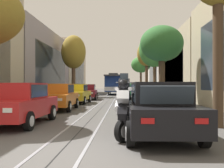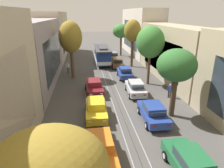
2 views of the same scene
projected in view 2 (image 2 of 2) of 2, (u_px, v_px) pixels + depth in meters
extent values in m
plane|color=#4C4947|center=(112.00, 89.00, 24.50)|extent=(160.00, 160.00, 0.00)
cube|color=gray|center=(105.00, 80.00, 27.69)|extent=(0.08, 63.01, 0.01)
cube|color=gray|center=(112.00, 80.00, 27.83)|extent=(0.08, 63.01, 0.01)
cube|color=black|center=(109.00, 80.00, 27.76)|extent=(0.03, 63.01, 0.01)
cube|color=gray|center=(35.00, 53.00, 25.15)|extent=(4.67, 18.04, 8.10)
cube|color=#2D3842|center=(54.00, 56.00, 25.59)|extent=(0.04, 12.84, 4.86)
cube|color=#BCAD93|center=(55.00, 34.00, 42.08)|extent=(4.33, 18.04, 9.12)
cube|color=#2D3842|center=(65.00, 36.00, 42.52)|extent=(0.04, 12.84, 5.47)
cube|color=tan|center=(173.00, 52.00, 27.72)|extent=(4.01, 18.04, 7.32)
cube|color=#2D3842|center=(159.00, 55.00, 27.59)|extent=(0.04, 12.84, 4.39)
cube|color=beige|center=(141.00, 32.00, 44.45)|extent=(4.84, 18.04, 9.76)
cube|color=#2D3842|center=(130.00, 34.00, 44.30)|extent=(0.04, 12.84, 5.85)
cube|color=orange|center=(100.00, 150.00, 12.51)|extent=(1.90, 4.34, 0.66)
cube|color=orange|center=(100.00, 141.00, 12.44)|extent=(1.53, 2.10, 0.60)
cube|color=#2D3842|center=(102.00, 149.00, 11.67)|extent=(1.34, 0.25, 0.47)
cube|color=#2D3842|center=(98.00, 131.00, 13.54)|extent=(1.30, 0.23, 0.45)
cube|color=#2D3842|center=(112.00, 139.00, 12.55)|extent=(0.07, 1.81, 0.47)
cube|color=#2D3842|center=(88.00, 142.00, 12.32)|extent=(0.07, 1.81, 0.47)
cube|color=#B21414|center=(105.00, 130.00, 14.57)|extent=(0.28, 0.05, 0.12)
cube|color=#B21414|center=(90.00, 131.00, 14.40)|extent=(0.28, 0.05, 0.12)
cylinder|color=black|center=(118.00, 168.00, 11.52)|extent=(0.22, 0.64, 0.64)
cylinder|color=silver|center=(120.00, 168.00, 11.54)|extent=(0.03, 0.35, 0.35)
cylinder|color=black|center=(111.00, 141.00, 14.00)|extent=(0.22, 0.64, 0.64)
cylinder|color=silver|center=(112.00, 141.00, 14.01)|extent=(0.03, 0.35, 0.35)
cylinder|color=black|center=(86.00, 143.00, 13.73)|extent=(0.22, 0.64, 0.64)
cylinder|color=silver|center=(84.00, 143.00, 13.71)|extent=(0.03, 0.35, 0.35)
cube|color=gold|center=(96.00, 110.00, 17.69)|extent=(1.89, 4.34, 0.66)
cube|color=gold|center=(96.00, 103.00, 17.61)|extent=(1.52, 2.10, 0.60)
cube|color=#2D3842|center=(96.00, 108.00, 16.84)|extent=(1.34, 0.25, 0.47)
cube|color=#2D3842|center=(95.00, 98.00, 18.72)|extent=(1.30, 0.23, 0.45)
cube|color=#2D3842|center=(104.00, 103.00, 17.70)|extent=(0.07, 1.81, 0.47)
cube|color=#2D3842|center=(87.00, 104.00, 17.53)|extent=(0.07, 1.81, 0.47)
cube|color=white|center=(104.00, 121.00, 15.70)|extent=(0.28, 0.05, 0.14)
cube|color=#B21414|center=(101.00, 99.00, 19.73)|extent=(0.28, 0.05, 0.12)
cube|color=white|center=(90.00, 122.00, 15.57)|extent=(0.28, 0.05, 0.14)
cube|color=#B21414|center=(90.00, 100.00, 19.61)|extent=(0.28, 0.05, 0.12)
cylinder|color=black|center=(107.00, 120.00, 16.65)|extent=(0.21, 0.64, 0.64)
cylinder|color=silver|center=(109.00, 120.00, 16.66)|extent=(0.03, 0.35, 0.35)
cylinder|color=black|center=(86.00, 122.00, 16.46)|extent=(0.21, 0.64, 0.64)
cylinder|color=silver|center=(85.00, 122.00, 16.44)|extent=(0.03, 0.35, 0.35)
cylinder|color=black|center=(105.00, 106.00, 19.14)|extent=(0.21, 0.64, 0.64)
cylinder|color=silver|center=(106.00, 106.00, 19.15)|extent=(0.03, 0.35, 0.35)
cylinder|color=black|center=(86.00, 107.00, 18.95)|extent=(0.21, 0.64, 0.64)
cylinder|color=silver|center=(85.00, 107.00, 18.93)|extent=(0.03, 0.35, 0.35)
cube|color=maroon|center=(94.00, 88.00, 22.99)|extent=(2.01, 4.38, 0.66)
cube|color=maroon|center=(94.00, 82.00, 22.91)|extent=(1.57, 2.13, 0.60)
cube|color=#2D3842|center=(95.00, 85.00, 22.14)|extent=(1.34, 0.29, 0.47)
cube|color=#2D3842|center=(93.00, 79.00, 24.01)|extent=(1.30, 0.26, 0.45)
cube|color=#2D3842|center=(100.00, 82.00, 23.04)|extent=(0.12, 1.81, 0.47)
cube|color=#2D3842|center=(87.00, 83.00, 22.78)|extent=(0.12, 1.81, 0.47)
cube|color=white|center=(101.00, 94.00, 21.05)|extent=(0.28, 0.05, 0.14)
cube|color=#B21414|center=(97.00, 81.00, 25.05)|extent=(0.28, 0.05, 0.12)
cube|color=white|center=(91.00, 94.00, 20.86)|extent=(0.28, 0.05, 0.14)
cube|color=#B21414|center=(88.00, 81.00, 24.85)|extent=(0.28, 0.05, 0.12)
cylinder|color=black|center=(103.00, 94.00, 22.02)|extent=(0.23, 0.65, 0.64)
cylinder|color=silver|center=(104.00, 94.00, 22.04)|extent=(0.04, 0.35, 0.35)
cylinder|color=black|center=(88.00, 95.00, 21.71)|extent=(0.23, 0.65, 0.64)
cylinder|color=silver|center=(87.00, 95.00, 21.69)|extent=(0.04, 0.35, 0.35)
cylinder|color=black|center=(100.00, 86.00, 24.48)|extent=(0.23, 0.65, 0.64)
cylinder|color=silver|center=(101.00, 86.00, 24.50)|extent=(0.04, 0.35, 0.35)
cylinder|color=black|center=(86.00, 87.00, 24.17)|extent=(0.23, 0.65, 0.64)
cylinder|color=silver|center=(85.00, 87.00, 24.15)|extent=(0.04, 0.35, 0.35)
cube|color=#1E6038|center=(190.00, 165.00, 11.28)|extent=(1.84, 4.31, 0.66)
cube|color=#1E6038|center=(193.00, 158.00, 10.93)|extent=(1.49, 2.08, 0.60)
cube|color=#2D3842|center=(185.00, 149.00, 11.71)|extent=(1.33, 0.23, 0.47)
cube|color=#2D3842|center=(180.00, 160.00, 10.82)|extent=(0.04, 1.81, 0.47)
cube|color=#2D3842|center=(205.00, 157.00, 11.03)|extent=(0.04, 1.81, 0.47)
cube|color=white|center=(166.00, 142.00, 13.18)|extent=(0.28, 0.04, 0.14)
cube|color=white|center=(181.00, 140.00, 13.33)|extent=(0.28, 0.04, 0.14)
cylinder|color=black|center=(165.00, 156.00, 12.51)|extent=(0.21, 0.64, 0.64)
cylinder|color=silver|center=(164.00, 156.00, 12.50)|extent=(0.02, 0.35, 0.35)
cylinder|color=black|center=(191.00, 153.00, 12.76)|extent=(0.21, 0.64, 0.64)
cylinder|color=silver|center=(193.00, 153.00, 12.77)|extent=(0.02, 0.35, 0.35)
cube|color=#233D93|center=(153.00, 114.00, 17.10)|extent=(1.91, 4.34, 0.66)
cube|color=#233D93|center=(154.00, 108.00, 16.74)|extent=(1.53, 2.10, 0.60)
cube|color=#2D3842|center=(151.00, 104.00, 17.53)|extent=(1.34, 0.26, 0.47)
cube|color=#2D3842|center=(158.00, 115.00, 15.64)|extent=(1.30, 0.23, 0.45)
cube|color=#2D3842|center=(145.00, 108.00, 16.66)|extent=(0.08, 1.81, 0.47)
cube|color=#2D3842|center=(162.00, 107.00, 16.82)|extent=(0.08, 1.81, 0.47)
cube|color=white|center=(140.00, 102.00, 19.02)|extent=(0.28, 0.05, 0.14)
cube|color=#B21414|center=(154.00, 126.00, 14.98)|extent=(0.28, 0.05, 0.12)
cube|color=white|center=(152.00, 102.00, 19.14)|extent=(0.28, 0.05, 0.14)
cube|color=#B21414|center=(169.00, 125.00, 15.10)|extent=(0.28, 0.05, 0.12)
cylinder|color=black|center=(139.00, 110.00, 18.36)|extent=(0.22, 0.64, 0.64)
cylinder|color=silver|center=(138.00, 110.00, 18.35)|extent=(0.03, 0.35, 0.35)
cylinder|color=black|center=(157.00, 109.00, 18.55)|extent=(0.22, 0.64, 0.64)
cylinder|color=silver|center=(158.00, 109.00, 18.56)|extent=(0.03, 0.35, 0.35)
cylinder|color=black|center=(147.00, 126.00, 15.87)|extent=(0.22, 0.64, 0.64)
cylinder|color=silver|center=(146.00, 126.00, 15.86)|extent=(0.03, 0.35, 0.35)
cylinder|color=black|center=(168.00, 124.00, 16.06)|extent=(0.22, 0.64, 0.64)
cylinder|color=silver|center=(169.00, 124.00, 16.07)|extent=(0.03, 0.35, 0.35)
cube|color=#B7B7BC|center=(135.00, 89.00, 22.72)|extent=(2.00, 4.38, 0.66)
cube|color=#B7B7BC|center=(136.00, 84.00, 22.36)|extent=(1.57, 2.13, 0.60)
cube|color=#2D3842|center=(134.00, 82.00, 23.15)|extent=(1.34, 0.29, 0.47)
cube|color=#2D3842|center=(138.00, 88.00, 21.26)|extent=(1.30, 0.26, 0.45)
cube|color=#2D3842|center=(129.00, 84.00, 22.30)|extent=(0.12, 1.81, 0.47)
cube|color=#2D3842|center=(142.00, 84.00, 22.43)|extent=(0.12, 1.81, 0.47)
cube|color=white|center=(128.00, 82.00, 24.66)|extent=(0.28, 0.05, 0.14)
cube|color=#B21414|center=(134.00, 95.00, 20.61)|extent=(0.28, 0.05, 0.12)
cube|color=white|center=(136.00, 82.00, 24.75)|extent=(0.28, 0.05, 0.14)
cube|color=#B21414|center=(145.00, 95.00, 20.71)|extent=(0.28, 0.05, 0.12)
cylinder|color=black|center=(126.00, 88.00, 24.00)|extent=(0.23, 0.65, 0.64)
cylinder|color=silver|center=(125.00, 88.00, 23.99)|extent=(0.04, 0.35, 0.35)
cylinder|color=black|center=(140.00, 87.00, 24.15)|extent=(0.23, 0.65, 0.64)
cylinder|color=silver|center=(141.00, 87.00, 24.16)|extent=(0.04, 0.35, 0.35)
cylinder|color=black|center=(130.00, 96.00, 21.50)|extent=(0.23, 0.65, 0.64)
cylinder|color=silver|center=(129.00, 96.00, 21.49)|extent=(0.04, 0.35, 0.35)
cylinder|color=black|center=(146.00, 96.00, 21.65)|extent=(0.23, 0.65, 0.64)
cylinder|color=silver|center=(147.00, 96.00, 21.66)|extent=(0.04, 0.35, 0.35)
cube|color=#233D93|center=(125.00, 73.00, 28.53)|extent=(1.91, 4.35, 0.66)
cube|color=#233D93|center=(125.00, 69.00, 28.18)|extent=(1.53, 2.10, 0.60)
cube|color=#2D3842|center=(124.00, 68.00, 28.97)|extent=(1.34, 0.26, 0.47)
cube|color=#2D3842|center=(127.00, 72.00, 27.08)|extent=(1.30, 0.23, 0.45)
cube|color=#2D3842|center=(120.00, 70.00, 28.10)|extent=(0.08, 1.81, 0.47)
cube|color=#2D3842|center=(130.00, 69.00, 28.26)|extent=(0.08, 1.81, 0.47)
cube|color=white|center=(119.00, 69.00, 30.46)|extent=(0.28, 0.05, 0.14)
cube|color=#B21414|center=(124.00, 77.00, 26.42)|extent=(0.28, 0.05, 0.12)
cube|color=white|center=(126.00, 69.00, 30.58)|extent=(0.28, 0.05, 0.14)
cube|color=#B21414|center=(132.00, 77.00, 26.54)|extent=(0.28, 0.05, 0.12)
cylinder|color=black|center=(118.00, 73.00, 29.80)|extent=(0.22, 0.65, 0.64)
cylinder|color=silver|center=(117.00, 73.00, 29.78)|extent=(0.03, 0.35, 0.35)
cylinder|color=black|center=(129.00, 73.00, 29.98)|extent=(0.22, 0.65, 0.64)
cylinder|color=silver|center=(130.00, 73.00, 29.99)|extent=(0.03, 0.35, 0.35)
cylinder|color=black|center=(120.00, 79.00, 27.30)|extent=(0.22, 0.65, 0.64)
cylinder|color=silver|center=(119.00, 79.00, 27.29)|extent=(0.03, 0.35, 0.35)
cylinder|color=black|center=(133.00, 78.00, 27.49)|extent=(0.22, 0.65, 0.64)
cylinder|color=silver|center=(133.00, 78.00, 27.50)|extent=(0.03, 0.35, 0.35)
cube|color=brown|center=(117.00, 63.00, 34.09)|extent=(2.01, 4.38, 0.66)
cube|color=brown|center=(117.00, 60.00, 33.73)|extent=(1.58, 2.13, 0.60)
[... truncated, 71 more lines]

